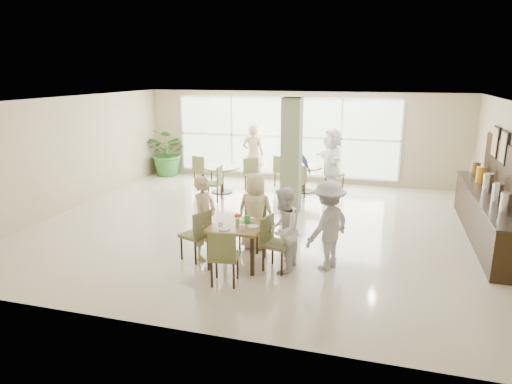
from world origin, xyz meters
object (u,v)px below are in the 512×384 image
(round_table_left, at_px, (222,173))
(teen_right, at_px, (283,230))
(adult_standing, at_px, (253,155))
(adult_a, at_px, (296,170))
(round_table_right, at_px, (304,173))
(teen_left, at_px, (205,218))
(potted_plant, at_px, (168,152))
(buffet_counter, at_px, (487,213))
(adult_b, at_px, (331,161))
(main_table, at_px, (238,230))
(teen_far, at_px, (255,211))
(teen_standing, at_px, (328,225))

(round_table_left, height_order, teen_right, teen_right)
(adult_standing, bearing_deg, adult_a, 136.39)
(round_table_right, bearing_deg, teen_left, -99.52)
(round_table_left, xyz_separation_m, potted_plant, (-2.47, 1.59, 0.23))
(buffet_counter, xyz_separation_m, adult_a, (-4.43, 1.95, 0.25))
(teen_left, height_order, adult_standing, adult_standing)
(round_table_left, xyz_separation_m, teen_right, (2.87, -4.75, 0.19))
(adult_b, bearing_deg, teen_right, -23.27)
(adult_a, bearing_deg, main_table, -67.75)
(buffet_counter, xyz_separation_m, teen_right, (-3.71, -2.75, 0.19))
(teen_far, relative_size, teen_standing, 0.95)
(buffet_counter, distance_m, adult_a, 4.85)
(teen_far, bearing_deg, adult_b, -97.43)
(teen_standing, bearing_deg, round_table_right, -135.65)
(teen_right, bearing_deg, teen_standing, 117.44)
(round_table_left, distance_m, potted_plant, 2.94)
(round_table_left, distance_m, adult_b, 3.14)
(teen_right, relative_size, adult_a, 0.93)
(main_table, xyz_separation_m, teen_standing, (1.57, 0.29, 0.14))
(round_table_left, bearing_deg, teen_standing, -50.81)
(teen_right, bearing_deg, round_table_right, -170.69)
(teen_far, bearing_deg, potted_plant, -46.43)
(teen_left, distance_m, teen_standing, 2.24)
(round_table_left, height_order, round_table_right, same)
(buffet_counter, height_order, teen_right, buffet_counter)
(teen_left, bearing_deg, adult_standing, 17.26)
(teen_far, distance_m, teen_standing, 1.57)
(teen_left, bearing_deg, main_table, -89.53)
(buffet_counter, xyz_separation_m, potted_plant, (-9.05, 3.58, 0.24))
(round_table_left, bearing_deg, potted_plant, 147.27)
(round_table_left, distance_m, adult_standing, 1.40)
(teen_left, relative_size, teen_far, 1.03)
(round_table_right, height_order, adult_standing, adult_standing)
(potted_plant, xyz_separation_m, teen_standing, (6.07, -6.00, 0.01))
(buffet_counter, bearing_deg, teen_standing, -141.04)
(adult_a, bearing_deg, teen_right, -57.55)
(adult_a, bearing_deg, adult_standing, 164.96)
(buffet_counter, bearing_deg, potted_plant, 158.40)
(potted_plant, distance_m, teen_left, 7.27)
(teen_left, distance_m, adult_b, 5.61)
(potted_plant, height_order, teen_right, potted_plant)
(teen_left, bearing_deg, adult_a, -0.29)
(teen_standing, bearing_deg, buffet_counter, 158.66)
(main_table, distance_m, teen_left, 0.69)
(round_table_left, bearing_deg, main_table, -66.60)
(round_table_left, xyz_separation_m, teen_far, (2.13, -3.87, 0.20))
(teen_far, distance_m, adult_standing, 5.32)
(buffet_counter, bearing_deg, adult_standing, 151.86)
(adult_b, xyz_separation_m, adult_standing, (-2.44, 0.45, -0.00))
(round_table_left, distance_m, teen_left, 4.80)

